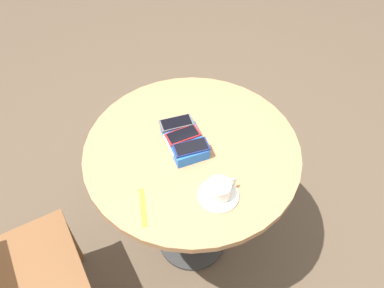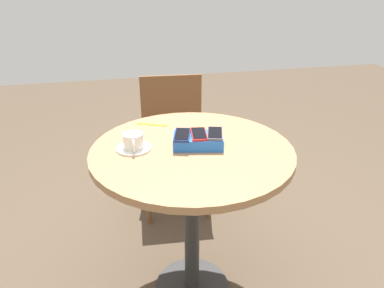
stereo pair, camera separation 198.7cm
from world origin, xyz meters
The scene contains 10 objects.
ground_plane centered at (0.00, 0.00, 0.00)m, with size 8.00×8.00×0.00m, color brown.
round_table centered at (0.00, 0.00, 0.65)m, with size 0.85×0.85×0.78m.
phone_box centered at (-0.03, -0.02, 0.81)m, with size 0.23×0.17×0.05m.
phone_gray centered at (-0.10, -0.01, 0.84)m, with size 0.10×0.14×0.01m.
phone_red centered at (-0.03, -0.02, 0.84)m, with size 0.08×0.14×0.01m.
phone_navy centered at (0.04, -0.03, 0.84)m, with size 0.10×0.14×0.01m.
saucer centered at (0.24, -0.05, 0.79)m, with size 0.15×0.15×0.01m, color silver.
coffee_cup centered at (0.24, -0.04, 0.82)m, with size 0.08×0.12×0.06m.
lanyard_strap centered at (0.13, -0.29, 0.79)m, with size 0.15×0.02×0.00m, color yellow.
chair_near_window centered at (-0.06, -0.82, 0.45)m, with size 0.45×0.45×0.84m.
Camera 1 is at (0.78, -0.52, 1.90)m, focal length 35.00 mm.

